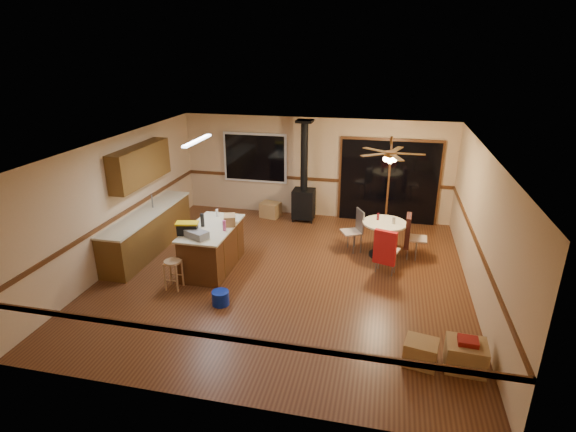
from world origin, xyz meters
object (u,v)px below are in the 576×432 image
(chair_near, at_px, (385,247))
(box_under_window, at_px, (270,210))
(wood_stove, at_px, (304,193))
(chair_right, at_px, (409,231))
(box_corner_a, at_px, (466,356))
(bar_stool, at_px, (174,274))
(toolbox_black, at_px, (188,229))
(blue_bucket, at_px, (221,298))
(dining_table, at_px, (384,233))
(kitchen_island, at_px, (213,248))
(box_corner_b, at_px, (421,352))
(chair_left, at_px, (356,226))
(toolbox_grey, at_px, (197,234))

(chair_near, xyz_separation_m, box_under_window, (-3.02, 2.64, -0.40))
(wood_stove, relative_size, chair_right, 3.60)
(box_corner_a, bearing_deg, bar_stool, 166.74)
(toolbox_black, bearing_deg, blue_bucket, -42.44)
(dining_table, bearing_deg, kitchen_island, -158.40)
(toolbox_black, distance_m, box_corner_b, 4.69)
(kitchen_island, relative_size, bar_stool, 2.95)
(blue_bucket, bearing_deg, chair_near, 32.25)
(toolbox_black, bearing_deg, box_corner_a, -19.02)
(kitchen_island, distance_m, dining_table, 3.63)
(wood_stove, distance_m, box_under_window, 1.05)
(chair_right, bearing_deg, chair_near, -116.89)
(bar_stool, bearing_deg, box_under_window, 78.70)
(bar_stool, xyz_separation_m, box_corner_a, (5.01, -1.18, -0.08))
(wood_stove, xyz_separation_m, chair_right, (2.59, -1.66, -0.13))
(toolbox_black, relative_size, chair_near, 0.55)
(bar_stool, bearing_deg, box_corner_b, -15.35)
(chair_right, xyz_separation_m, box_corner_b, (0.10, -3.55, -0.41))
(chair_near, xyz_separation_m, box_corner_b, (0.58, -2.61, -0.41))
(wood_stove, distance_m, box_corner_b, 5.88)
(wood_stove, relative_size, box_corner_b, 5.55)
(chair_left, height_order, box_under_window, chair_left)
(box_under_window, bearing_deg, blue_bucket, -86.86)
(kitchen_island, distance_m, box_corner_a, 5.07)
(toolbox_grey, bearing_deg, box_corner_b, -21.55)
(toolbox_black, xyz_separation_m, chair_near, (3.71, 0.90, -0.41))
(box_under_window, bearing_deg, kitchen_island, -97.29)
(kitchen_island, height_order, toolbox_black, toolbox_black)
(wood_stove, bearing_deg, chair_left, -46.95)
(blue_bucket, xyz_separation_m, box_corner_b, (3.35, -0.86, 0.06))
(chair_left, relative_size, chair_near, 0.77)
(box_corner_b, bearing_deg, box_corner_a, 2.57)
(dining_table, bearing_deg, toolbox_black, -154.26)
(blue_bucket, relative_size, box_corner_a, 0.56)
(chair_near, bearing_deg, box_under_window, 138.82)
(box_under_window, bearing_deg, bar_stool, -101.30)
(bar_stool, xyz_separation_m, chair_near, (3.83, 1.40, 0.31))
(kitchen_island, height_order, box_under_window, kitchen_island)
(chair_near, bearing_deg, bar_stool, -159.85)
(chair_right, bearing_deg, toolbox_black, -156.40)
(kitchen_island, relative_size, dining_table, 1.80)
(dining_table, xyz_separation_m, box_corner_a, (1.23, -3.46, -0.32))
(wood_stove, xyz_separation_m, toolbox_grey, (-1.37, -3.60, 0.24))
(chair_near, relative_size, chair_right, 1.00)
(bar_stool, height_order, box_under_window, bar_stool)
(chair_near, height_order, box_under_window, chair_near)
(kitchen_island, height_order, chair_left, chair_left)
(toolbox_black, xyz_separation_m, blue_bucket, (0.94, -0.86, -0.88))
(box_corner_b, bearing_deg, toolbox_black, 158.19)
(chair_near, bearing_deg, chair_right, 63.11)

